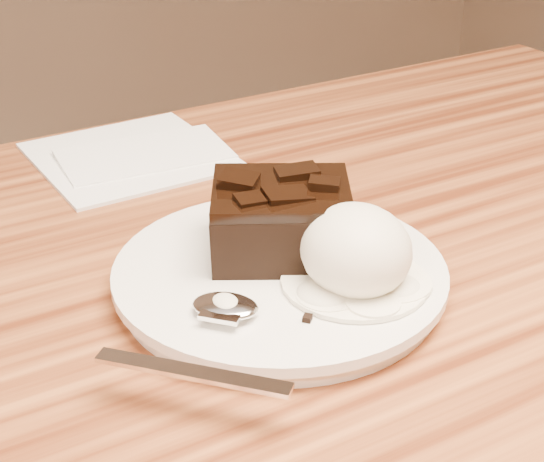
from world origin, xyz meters
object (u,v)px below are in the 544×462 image
ice_cream_scoop (356,250)px  napkin (130,155)px  plate (280,279)px  spoon (225,309)px  brownie (281,224)px

ice_cream_scoop → napkin: 0.31m
plate → ice_cream_scoop: size_ratio=3.02×
spoon → ice_cream_scoop: bearing=-49.3°
ice_cream_scoop → spoon: ice_cream_scoop is taller
ice_cream_scoop → spoon: (-0.09, 0.01, -0.02)m
napkin → brownie: bearing=-87.3°
brownie → spoon: bearing=-143.9°
brownie → ice_cream_scoop: (0.02, -0.06, 0.00)m
brownie → spoon: brownie is taller
brownie → napkin: (-0.01, 0.24, -0.04)m
plate → spoon: size_ratio=1.35×
spoon → napkin: size_ratio=1.03×
plate → ice_cream_scoop: 0.06m
brownie → spoon: size_ratio=0.55×
plate → napkin: bearing=89.9°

